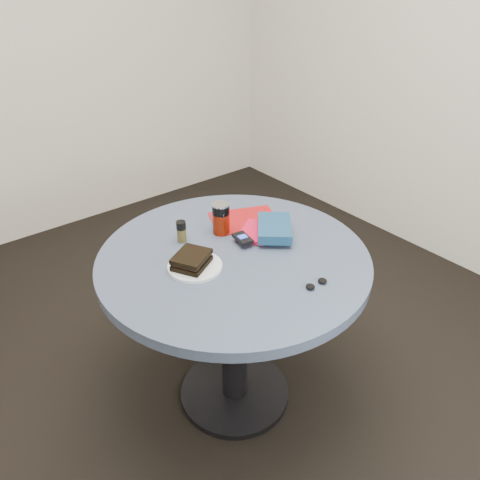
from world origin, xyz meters
TOP-DOWN VIEW (x-y plane):
  - ground at (0.00, 0.00)m, footprint 4.00×4.00m
  - table at (0.00, 0.00)m, footprint 1.00×1.00m
  - plate at (-0.16, 0.02)m, footprint 0.21×0.21m
  - sandwich at (-0.17, 0.02)m, footprint 0.16×0.15m
  - soda_can at (0.06, 0.15)m, footprint 0.07×0.07m
  - pepper_grinder at (-0.10, 0.20)m, footprint 0.05×0.05m
  - magazine at (0.19, 0.17)m, footprint 0.32×0.29m
  - red_book at (0.16, 0.06)m, footprint 0.20×0.18m
  - novel at (0.20, 0.00)m, footprint 0.22×0.23m
  - mp3_player at (0.07, 0.03)m, footprint 0.06×0.09m
  - headphones at (0.10, -0.32)m, footprint 0.09×0.04m

SIDE VIEW (x-z plane):
  - ground at x=0.00m, z-range 0.00..0.00m
  - table at x=0.00m, z-range 0.21..0.96m
  - magazine at x=0.19m, z-range 0.75..0.75m
  - plate at x=-0.16m, z-range 0.75..0.76m
  - headphones at x=0.10m, z-range 0.75..0.77m
  - red_book at x=0.16m, z-range 0.75..0.77m
  - mp3_player at x=0.07m, z-range 0.77..0.78m
  - sandwich at x=-0.17m, z-range 0.76..0.81m
  - novel at x=0.20m, z-range 0.77..0.81m
  - pepper_grinder at x=-0.10m, z-range 0.75..0.84m
  - soda_can at x=0.06m, z-range 0.75..0.88m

